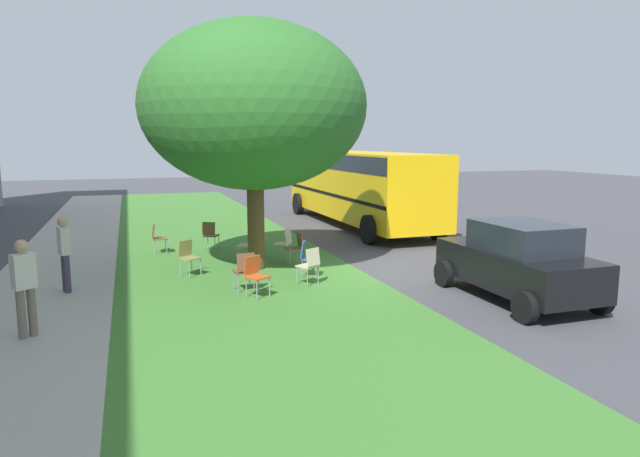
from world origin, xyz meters
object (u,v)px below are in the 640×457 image
chair_7 (157,236)px  parked_car (518,261)px  pedestrian_0 (24,284)px  chair_0 (245,268)px  chair_2 (285,241)px  chair_5 (296,246)px  chair_9 (310,263)px  chair_6 (210,233)px  pedestrian_1 (65,251)px  chair_1 (188,255)px  street_tree (254,107)px  school_bus (358,181)px  chair_3 (307,256)px  chair_4 (248,242)px  chair_8 (255,273)px

chair_7 → parked_car: size_ratio=0.24×
pedestrian_0 → chair_0: bearing=-67.1°
chair_2 → chair_5: size_ratio=1.00×
chair_0 → chair_9: (0.04, -1.53, 0.00)m
chair_5 → chair_7: size_ratio=1.00×
chair_6 → chair_7: bearing=89.4°
parked_car → pedestrian_1: (3.72, 9.02, 0.09)m
chair_0 → chair_1: bearing=28.2°
chair_0 → chair_6: (5.04, 0.06, 0.00)m
street_tree → chair_1: 4.05m
street_tree → chair_6: 4.73m
chair_9 → pedestrian_0: size_ratio=0.52×
chair_2 → chair_9: (-2.96, 0.21, 0.00)m
chair_5 → street_tree: bearing=96.1°
chair_1 → chair_2: same height
parked_car → pedestrian_1: pedestrian_1 is taller
parked_car → school_bus: size_ratio=0.36×
chair_2 → pedestrian_1: (-1.79, 5.48, 0.41)m
chair_0 → chair_2: size_ratio=1.00×
chair_3 → chair_4: same height
chair_0 → chair_8: 0.53m
chair_1 → pedestrian_0: bearing=140.1°
chair_2 → chair_7: bearing=58.4°
chair_7 → chair_4: bearing=-129.1°
chair_2 → chair_1: bearing=111.2°
chair_5 → chair_3: bearing=174.5°
school_bus → pedestrian_0: 14.43m
chair_5 → pedestrian_1: bearing=100.5°
chair_1 → chair_5: same height
street_tree → chair_6: size_ratio=7.12×
chair_9 → pedestrian_0: bearing=107.5°
street_tree → chair_2: 3.87m
chair_2 → pedestrian_0: size_ratio=0.52×
chair_3 → pedestrian_1: size_ratio=0.52×
chair_4 → school_bus: 7.66m
street_tree → pedestrian_1: size_ratio=3.71×
chair_6 → parked_car: size_ratio=0.24×
chair_5 → chair_8: size_ratio=1.00×
street_tree → chair_8: size_ratio=7.12×
chair_0 → parked_car: parked_car is taller
pedestrian_1 → chair_1: bearing=-75.3°
chair_5 → chair_9: same height
chair_0 → school_bus: bearing=-36.6°
chair_4 → pedestrian_1: (-1.94, 4.48, 0.41)m
chair_1 → chair_9: size_ratio=1.00×
chair_1 → chair_8: size_ratio=1.00×
chair_0 → chair_4: (3.15, -0.73, 0.00)m
chair_1 → chair_4: bearing=-55.2°
chair_7 → chair_9: (-5.02, -3.14, 0.00)m
street_tree → school_bus: size_ratio=0.60×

